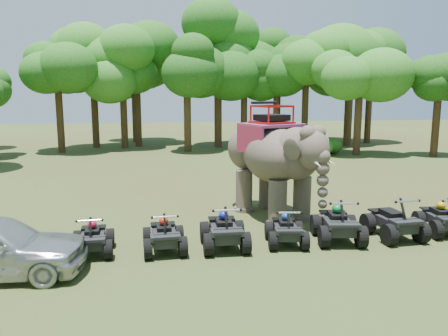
{
  "coord_description": "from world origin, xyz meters",
  "views": [
    {
      "loc": [
        -2.2,
        -13.51,
        4.45
      ],
      "look_at": [
        0.0,
        1.2,
        1.9
      ],
      "focal_mm": 35.0,
      "sensor_mm": 36.0,
      "label": 1
    }
  ],
  "objects_px": {
    "atv_1": "(164,231)",
    "atv_5": "(394,217)",
    "atv_4": "(338,219)",
    "atv_6": "(443,214)",
    "atv_0": "(92,234)",
    "atv_2": "(224,226)",
    "elephant": "(273,160)",
    "atv_3": "(286,226)"
  },
  "relations": [
    {
      "from": "atv_1",
      "to": "atv_5",
      "type": "height_order",
      "value": "atv_5"
    },
    {
      "from": "atv_4",
      "to": "atv_6",
      "type": "bearing_deg",
      "value": 11.93
    },
    {
      "from": "atv_1",
      "to": "atv_6",
      "type": "relative_size",
      "value": 0.96
    },
    {
      "from": "atv_5",
      "to": "atv_4",
      "type": "bearing_deg",
      "value": 176.32
    },
    {
      "from": "atv_0",
      "to": "atv_2",
      "type": "relative_size",
      "value": 0.87
    },
    {
      "from": "elephant",
      "to": "atv_5",
      "type": "distance_m",
      "value": 4.56
    },
    {
      "from": "elephant",
      "to": "atv_5",
      "type": "bearing_deg",
      "value": -66.81
    },
    {
      "from": "atv_3",
      "to": "atv_4",
      "type": "relative_size",
      "value": 0.84
    },
    {
      "from": "elephant",
      "to": "atv_4",
      "type": "height_order",
      "value": "elephant"
    },
    {
      "from": "atv_4",
      "to": "atv_6",
      "type": "height_order",
      "value": "atv_4"
    },
    {
      "from": "elephant",
      "to": "atv_2",
      "type": "bearing_deg",
      "value": -147.93
    },
    {
      "from": "atv_1",
      "to": "atv_5",
      "type": "distance_m",
      "value": 7.08
    },
    {
      "from": "elephant",
      "to": "atv_3",
      "type": "relative_size",
      "value": 3.17
    },
    {
      "from": "elephant",
      "to": "atv_3",
      "type": "xyz_separation_m",
      "value": [
        -0.38,
        -3.12,
        -1.49
      ]
    },
    {
      "from": "atv_3",
      "to": "atv_4",
      "type": "distance_m",
      "value": 1.65
    },
    {
      "from": "atv_5",
      "to": "atv_2",
      "type": "bearing_deg",
      "value": 176.9
    },
    {
      "from": "atv_0",
      "to": "atv_1",
      "type": "xyz_separation_m",
      "value": [
        1.99,
        -0.08,
        0.02
      ]
    },
    {
      "from": "atv_0",
      "to": "atv_5",
      "type": "bearing_deg",
      "value": -2.93
    },
    {
      "from": "atv_6",
      "to": "atv_4",
      "type": "bearing_deg",
      "value": -171.98
    },
    {
      "from": "atv_2",
      "to": "elephant",
      "type": "bearing_deg",
      "value": 55.48
    },
    {
      "from": "atv_1",
      "to": "atv_5",
      "type": "relative_size",
      "value": 0.88
    },
    {
      "from": "atv_0",
      "to": "elephant",
      "type": "bearing_deg",
      "value": 24.15
    },
    {
      "from": "atv_2",
      "to": "atv_4",
      "type": "relative_size",
      "value": 0.97
    },
    {
      "from": "atv_6",
      "to": "atv_1",
      "type": "bearing_deg",
      "value": -172.95
    },
    {
      "from": "atv_6",
      "to": "atv_0",
      "type": "bearing_deg",
      "value": -173.77
    },
    {
      "from": "atv_2",
      "to": "atv_5",
      "type": "xyz_separation_m",
      "value": [
        5.35,
        0.1,
        0.02
      ]
    },
    {
      "from": "elephant",
      "to": "atv_2",
      "type": "xyz_separation_m",
      "value": [
        -2.24,
        -3.14,
        -1.41
      ]
    },
    {
      "from": "atv_0",
      "to": "atv_5",
      "type": "relative_size",
      "value": 0.85
    },
    {
      "from": "atv_0",
      "to": "atv_2",
      "type": "bearing_deg",
      "value": -4.01
    },
    {
      "from": "elephant",
      "to": "atv_6",
      "type": "height_order",
      "value": "elephant"
    },
    {
      "from": "atv_5",
      "to": "atv_1",
      "type": "bearing_deg",
      "value": 176.92
    },
    {
      "from": "atv_1",
      "to": "atv_2",
      "type": "relative_size",
      "value": 0.91
    },
    {
      "from": "atv_2",
      "to": "atv_3",
      "type": "relative_size",
      "value": 1.15
    },
    {
      "from": "atv_3",
      "to": "atv_6",
      "type": "xyz_separation_m",
      "value": [
        5.26,
        0.25,
        0.05
      ]
    },
    {
      "from": "elephant",
      "to": "atv_1",
      "type": "xyz_separation_m",
      "value": [
        -3.97,
        -3.18,
        -1.47
      ]
    },
    {
      "from": "atv_6",
      "to": "atv_3",
      "type": "bearing_deg",
      "value": -172.17
    },
    {
      "from": "atv_1",
      "to": "atv_6",
      "type": "xyz_separation_m",
      "value": [
        8.85,
        0.31,
        0.03
      ]
    },
    {
      "from": "atv_2",
      "to": "atv_3",
      "type": "distance_m",
      "value": 1.87
    },
    {
      "from": "atv_3",
      "to": "atv_2",
      "type": "bearing_deg",
      "value": -171.81
    },
    {
      "from": "atv_1",
      "to": "atv_3",
      "type": "relative_size",
      "value": 1.04
    },
    {
      "from": "elephant",
      "to": "atv_0",
      "type": "distance_m",
      "value": 6.88
    },
    {
      "from": "elephant",
      "to": "atv_4",
      "type": "bearing_deg",
      "value": -89.91
    }
  ]
}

